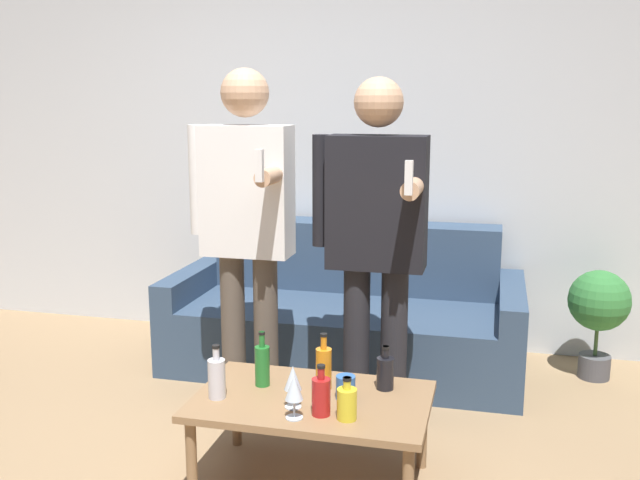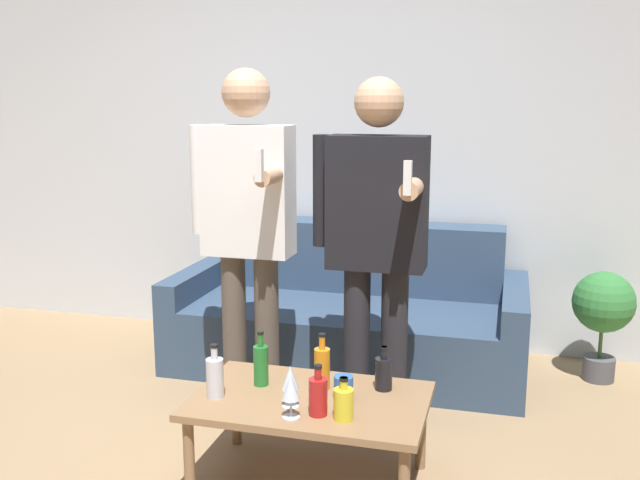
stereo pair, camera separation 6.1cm
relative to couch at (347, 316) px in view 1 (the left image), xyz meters
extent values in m
cube|color=silver|center=(-0.27, 0.47, 1.06)|extent=(8.00, 0.06, 2.70)
cube|color=#334760|center=(0.00, -0.20, -0.09)|extent=(1.78, 0.66, 0.39)
cube|color=#334760|center=(0.00, 0.26, 0.12)|extent=(1.78, 0.26, 0.82)
cube|color=#334760|center=(-0.96, -0.07, -0.02)|extent=(0.14, 0.92, 0.55)
cube|color=#334760|center=(0.96, -0.07, -0.02)|extent=(0.14, 0.92, 0.55)
cube|color=#8E6B47|center=(0.15, -1.41, 0.08)|extent=(0.96, 0.60, 0.03)
cylinder|color=#8E6B47|center=(-0.28, -1.66, -0.11)|extent=(0.04, 0.04, 0.35)
cylinder|color=#8E6B47|center=(-0.28, -1.16, -0.11)|extent=(0.04, 0.04, 0.35)
cylinder|color=#8E6B47|center=(0.58, -1.16, -0.11)|extent=(0.04, 0.04, 0.35)
cylinder|color=#23752D|center=(-0.08, -1.33, 0.18)|extent=(0.06, 0.06, 0.17)
cylinder|color=#23752D|center=(-0.08, -1.33, 0.30)|extent=(0.02, 0.02, 0.07)
cylinder|color=black|center=(-0.08, -1.33, 0.33)|extent=(0.03, 0.03, 0.01)
cylinder|color=#B21E1E|center=(0.23, -1.55, 0.17)|extent=(0.07, 0.07, 0.15)
cylinder|color=#B21E1E|center=(0.23, -1.55, 0.27)|extent=(0.03, 0.03, 0.06)
cylinder|color=black|center=(0.23, -1.55, 0.29)|extent=(0.03, 0.03, 0.01)
cylinder|color=silver|center=(-0.22, -1.50, 0.17)|extent=(0.07, 0.07, 0.16)
cylinder|color=silver|center=(-0.22, -1.50, 0.29)|extent=(0.03, 0.03, 0.06)
cylinder|color=black|center=(-0.22, -1.50, 0.31)|extent=(0.03, 0.03, 0.01)
cylinder|color=black|center=(0.43, -1.25, 0.16)|extent=(0.07, 0.07, 0.14)
cylinder|color=black|center=(0.43, -1.25, 0.26)|extent=(0.03, 0.03, 0.05)
cylinder|color=black|center=(0.43, -1.25, 0.28)|extent=(0.03, 0.03, 0.01)
cylinder|color=orange|center=(0.18, -1.30, 0.18)|extent=(0.07, 0.07, 0.17)
cylinder|color=orange|center=(0.18, -1.30, 0.30)|extent=(0.03, 0.03, 0.07)
cylinder|color=black|center=(0.18, -1.30, 0.33)|extent=(0.03, 0.03, 0.01)
cylinder|color=yellow|center=(0.33, -1.57, 0.15)|extent=(0.08, 0.08, 0.12)
cylinder|color=yellow|center=(0.33, -1.57, 0.24)|extent=(0.03, 0.03, 0.05)
cylinder|color=black|center=(0.33, -1.57, 0.26)|extent=(0.03, 0.03, 0.01)
cylinder|color=silver|center=(0.13, -1.61, 0.10)|extent=(0.07, 0.07, 0.01)
cylinder|color=silver|center=(0.13, -1.61, 0.13)|extent=(0.01, 0.01, 0.07)
cone|color=silver|center=(0.13, -1.61, 0.22)|extent=(0.07, 0.07, 0.10)
cylinder|color=silver|center=(0.10, -1.52, 0.10)|extent=(0.07, 0.07, 0.01)
cylinder|color=silver|center=(0.10, -1.52, 0.13)|extent=(0.01, 0.01, 0.07)
cone|color=silver|center=(0.10, -1.52, 0.22)|extent=(0.07, 0.07, 0.10)
cylinder|color=#3366B2|center=(0.29, -1.39, 0.14)|extent=(0.08, 0.08, 0.10)
cylinder|color=brown|center=(-0.40, -0.84, 0.13)|extent=(0.12, 0.12, 0.83)
cylinder|color=brown|center=(-0.23, -0.84, 0.13)|extent=(0.12, 0.12, 0.83)
cube|color=white|center=(-0.32, -0.84, 0.86)|extent=(0.43, 0.19, 0.62)
sphere|color=tan|center=(-0.32, -0.84, 1.32)|extent=(0.23, 0.23, 0.23)
cylinder|color=white|center=(-0.57, -0.84, 0.90)|extent=(0.08, 0.08, 0.53)
cylinder|color=tan|center=(-0.15, -0.98, 0.95)|extent=(0.08, 0.28, 0.08)
cube|color=white|center=(-0.15, -1.15, 1.01)|extent=(0.03, 0.03, 0.14)
cylinder|color=#232328|center=(0.23, -0.86, 0.12)|extent=(0.13, 0.13, 0.81)
cylinder|color=#232328|center=(0.41, -0.86, 0.12)|extent=(0.13, 0.13, 0.81)
cube|color=black|center=(0.32, -0.86, 0.83)|extent=(0.45, 0.20, 0.61)
sphere|color=tan|center=(0.32, -0.86, 1.27)|extent=(0.22, 0.22, 0.22)
cylinder|color=black|center=(0.05, -0.86, 0.87)|extent=(0.08, 0.08, 0.52)
cylinder|color=tan|center=(0.50, -1.00, 0.92)|extent=(0.08, 0.28, 0.08)
cube|color=white|center=(0.50, -1.17, 0.98)|extent=(0.03, 0.03, 0.14)
cylinder|color=#4C4C51|center=(1.44, 0.10, -0.22)|extent=(0.18, 0.18, 0.13)
cylinder|color=#476B38|center=(1.44, 0.10, -0.05)|extent=(0.02, 0.02, 0.21)
sphere|color=#337A38|center=(1.44, 0.10, 0.17)|extent=(0.34, 0.34, 0.34)
camera|label=1|loc=(0.84, -4.04, 1.29)|focal=40.00mm
camera|label=2|loc=(0.90, -4.02, 1.29)|focal=40.00mm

